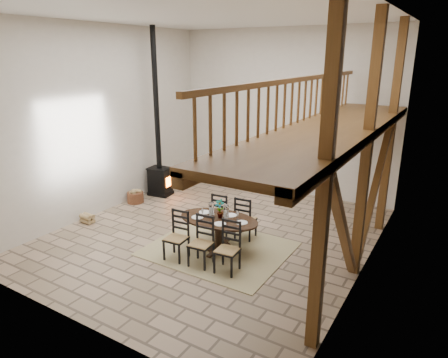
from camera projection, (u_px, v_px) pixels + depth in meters
The scene contains 7 objects.
ground at pixel (214, 234), 9.78m from camera, with size 8.00×8.00×0.00m, color #9F836A.
room_shell at pixel (261, 114), 8.29m from camera, with size 7.02×8.02×5.01m.
rug at pixel (219, 249), 9.01m from camera, with size 3.00×2.50×0.02m, color tan.
dining_table at pixel (216, 234), 8.80m from camera, with size 1.91×2.13×1.18m.
wood_stove at pixel (159, 160), 12.22m from camera, with size 0.74×0.60×5.00m.
log_basket at pixel (135, 197), 11.83m from camera, with size 0.48×0.48×0.40m.
log_stack at pixel (87, 219), 10.40m from camera, with size 0.36×0.25×0.24m.
Camera 1 is at (4.86, -7.50, 4.19)m, focal length 32.00 mm.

